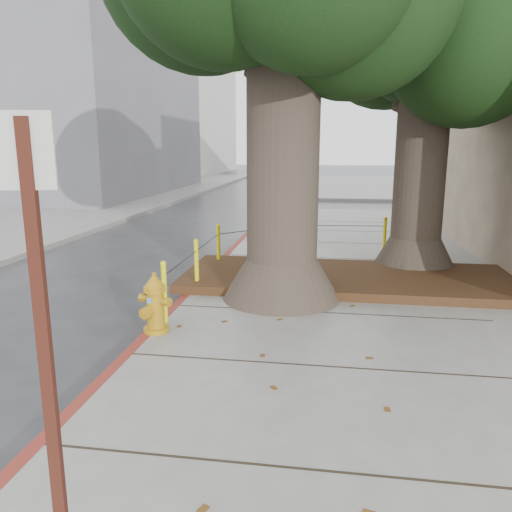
{
  "coord_description": "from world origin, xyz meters",
  "views": [
    {
      "loc": [
        0.53,
        -5.64,
        2.74
      ],
      "look_at": [
        -0.6,
        1.72,
        1.1
      ],
      "focal_mm": 35.0,
      "sensor_mm": 36.0,
      "label": 1
    }
  ],
  "objects": [
    {
      "name": "ground",
      "position": [
        0.0,
        0.0,
        0.0
      ],
      "size": [
        140.0,
        140.0,
        0.0
      ],
      "primitive_type": "plane",
      "color": "#28282B",
      "rests_on": "ground"
    },
    {
      "name": "sidewalk_far",
      "position": [
        6.0,
        30.0,
        0.07
      ],
      "size": [
        16.0,
        20.0,
        0.15
      ],
      "primitive_type": "cube",
      "color": "slate",
      "rests_on": "ground"
    },
    {
      "name": "curb_red",
      "position": [
        -2.0,
        2.5,
        0.07
      ],
      "size": [
        0.14,
        26.0,
        0.16
      ],
      "primitive_type": "cube",
      "color": "maroon",
      "rests_on": "ground"
    },
    {
      "name": "planter_bed",
      "position": [
        0.9,
        3.9,
        0.23
      ],
      "size": [
        6.4,
        2.6,
        0.16
      ],
      "primitive_type": "cube",
      "color": "black",
      "rests_on": "sidewalk_main"
    },
    {
      "name": "building_far_grey",
      "position": [
        -15.0,
        22.0,
        6.0
      ],
      "size": [
        12.0,
        16.0,
        12.0
      ],
      "primitive_type": "cube",
      "color": "slate",
      "rests_on": "ground"
    },
    {
      "name": "building_far_white",
      "position": [
        -17.0,
        45.0,
        7.5
      ],
      "size": [
        12.0,
        18.0,
        15.0
      ],
      "primitive_type": "cube",
      "color": "silver",
      "rests_on": "ground"
    },
    {
      "name": "tree_far",
      "position": [
        2.64,
        5.32,
        5.02
      ],
      "size": [
        4.5,
        3.8,
        7.17
      ],
      "color": "#4C3F33",
      "rests_on": "sidewalk_main"
    },
    {
      "name": "bollard_ring",
      "position": [
        -0.87,
        4.38,
        0.66
      ],
      "size": [
        3.79,
        5.39,
        0.95
      ],
      "color": "yellow",
      "rests_on": "sidewalk_main"
    },
    {
      "name": "fire_hydrant",
      "position": [
        -1.9,
        0.79,
        0.57
      ],
      "size": [
        0.46,
        0.46,
        0.87
      ],
      "rotation": [
        0.0,
        0.0,
        -0.35
      ],
      "color": "#C38A14",
      "rests_on": "sidewalk_main"
    },
    {
      "name": "signpost",
      "position": [
        -0.96,
        -3.34,
        1.71
      ],
      "size": [
        0.27,
        0.09,
        2.76
      ],
      "rotation": [
        0.0,
        0.0,
        0.27
      ],
      "color": "#471911",
      "rests_on": "sidewalk_main"
    },
    {
      "name": "car_silver",
      "position": [
        6.7,
        19.94,
        0.65
      ],
      "size": [
        3.84,
        1.67,
        1.29
      ],
      "primitive_type": "imported",
      "rotation": [
        0.0,
        0.0,
        1.61
      ],
      "color": "gray",
      "rests_on": "ground"
    },
    {
      "name": "car_dark",
      "position": [
        -12.13,
        17.12,
        0.66
      ],
      "size": [
        2.46,
        4.79,
        1.33
      ],
      "primitive_type": "imported",
      "rotation": [
        0.0,
        0.0,
        -0.13
      ],
      "color": "black",
      "rests_on": "ground"
    }
  ]
}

